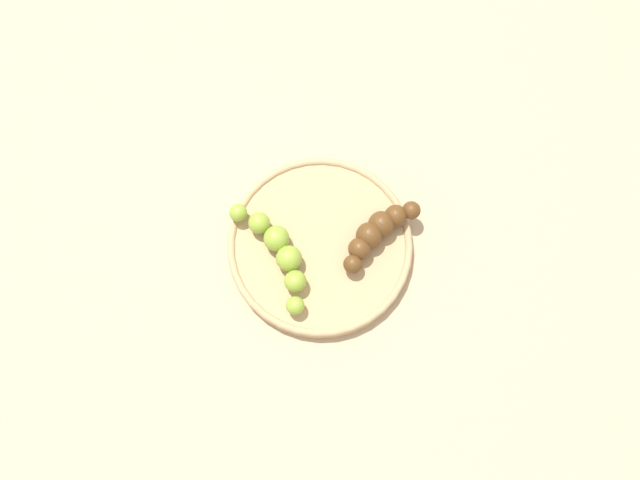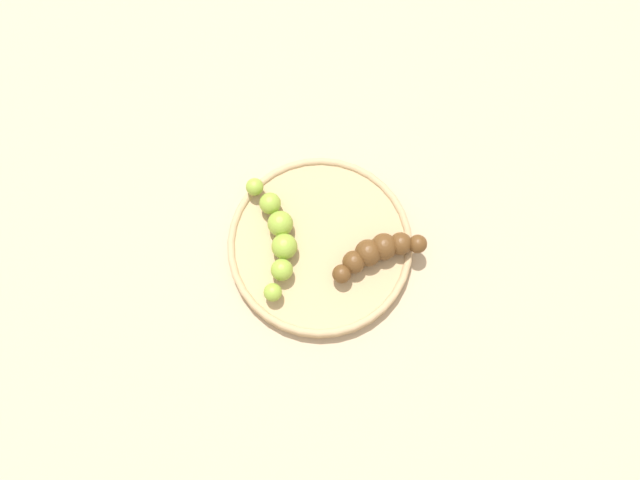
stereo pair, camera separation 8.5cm
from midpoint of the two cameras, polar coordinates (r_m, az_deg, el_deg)
name	(u,v)px [view 2 (the right image)]	position (r m, az deg, el deg)	size (l,w,h in m)	color
ground_plane	(320,248)	(0.89, 2.70, -1.15)	(2.40, 2.40, 0.00)	tan
fruit_bowl	(320,245)	(0.87, 2.74, -0.95)	(0.25, 0.25, 0.02)	tan
banana_overripe	(377,252)	(0.85, 7.79, -1.57)	(0.06, 0.13, 0.04)	#593819
banana_green	(277,236)	(0.85, -0.96, -0.14)	(0.17, 0.05, 0.03)	#8CAD38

